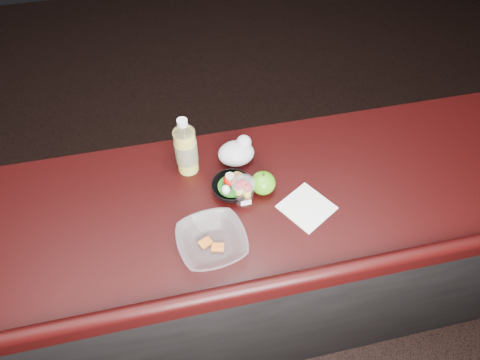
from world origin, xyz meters
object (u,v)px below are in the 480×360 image
(fruit_cup, at_px, (244,190))
(green_apple, at_px, (263,183))
(snack_bowl, at_px, (232,187))
(lemonade_bottle, at_px, (186,150))
(takeout_bowl, at_px, (212,242))

(fruit_cup, height_order, green_apple, fruit_cup)
(fruit_cup, distance_m, snack_bowl, 0.07)
(lemonade_bottle, relative_size, fruit_cup, 2.08)
(lemonade_bottle, bearing_deg, takeout_bowl, -85.38)
(fruit_cup, height_order, snack_bowl, fruit_cup)
(green_apple, xyz_separation_m, takeout_bowl, (-0.22, -0.19, -0.01))
(fruit_cup, xyz_separation_m, green_apple, (0.08, 0.03, -0.02))
(lemonade_bottle, distance_m, fruit_cup, 0.26)
(lemonade_bottle, distance_m, green_apple, 0.31)
(snack_bowl, bearing_deg, lemonade_bottle, 133.37)
(fruit_cup, distance_m, green_apple, 0.09)
(green_apple, bearing_deg, snack_bowl, 171.17)
(green_apple, bearing_deg, lemonade_bottle, 146.87)
(fruit_cup, relative_size, green_apple, 1.28)
(takeout_bowl, bearing_deg, green_apple, 41.05)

